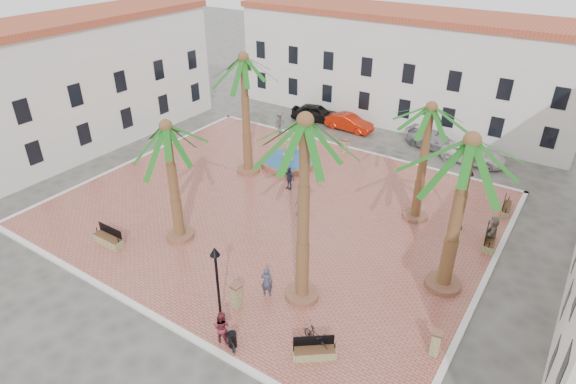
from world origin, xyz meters
name	(u,v)px	position (x,y,z in m)	size (l,w,h in m)	color
ground	(275,209)	(0.00, 0.00, 0.00)	(120.00, 120.00, 0.00)	#56544F
plaza	(275,208)	(0.00, 0.00, 0.07)	(26.00, 22.00, 0.15)	#AB5B4C
kerb_n	(353,149)	(0.00, 11.00, 0.08)	(26.30, 0.30, 0.16)	silver
kerb_s	(142,309)	(0.00, -11.00, 0.08)	(26.30, 0.30, 0.16)	silver
kerb_e	(484,282)	(13.00, 0.00, 0.08)	(0.30, 22.30, 0.16)	silver
kerb_w	(137,160)	(-13.00, 0.00, 0.08)	(0.30, 22.30, 0.16)	silver
building_north	(402,66)	(0.00, 19.99, 4.77)	(30.40, 7.40, 9.50)	white
building_west	(74,84)	(-19.00, 0.00, 5.02)	(6.40, 24.40, 10.00)	white
fountain	(288,160)	(-2.78, 5.72, 0.44)	(4.15, 4.15, 2.14)	#8E5A41
palm_nw	(244,71)	(-4.55, 3.12, 7.51)	(5.40, 5.40, 8.65)	#8E5A41
palm_sw	(168,141)	(-2.72, -5.70, 6.17)	(5.17, 5.17, 7.21)	#8E5A41
palm_s	(305,142)	(5.86, -6.09, 8.32)	(5.30, 5.30, 9.48)	#8E5A41
palm_e	(468,161)	(11.34, -1.52, 7.12)	(5.82, 5.82, 8.31)	#8E5A41
palm_ne	(429,121)	(7.86, 3.83, 6.45)	(4.94, 4.94, 7.46)	#8E5A41
bench_s	(109,239)	(-5.60, -8.41, 0.44)	(1.95, 0.60, 1.03)	#8C8858
bench_se	(314,352)	(8.26, -8.96, 0.42)	(1.79, 1.57, 0.97)	#8C8858
bench_e	(489,241)	(12.38, 3.35, 0.45)	(0.89, 2.05, 1.05)	#8C8858
bench_ne	(506,208)	(12.38, 7.60, 0.41)	(0.70, 1.77, 0.91)	#8C8858
lamppost_s	(217,272)	(3.61, -9.50, 2.93)	(0.45, 0.45, 4.10)	black
lamppost_e	(467,189)	(10.50, 4.05, 2.88)	(0.44, 0.44, 4.03)	black
bollard_se	(236,296)	(3.66, -8.39, 0.81)	(0.51, 0.51, 1.27)	#8C8858
bollard_n	(345,147)	(-0.03, 9.60, 0.80)	(0.46, 0.46, 1.26)	#8C8858
bollard_e	(435,343)	(12.40, -6.05, 0.80)	(0.54, 0.54, 1.26)	#8C8858
litter_bin	(232,340)	(5.04, -10.40, 0.52)	(0.38, 0.38, 0.74)	black
cyclist_a	(267,282)	(4.39, -6.95, 0.97)	(0.60, 0.39, 1.63)	#343B52
bicycle_a	(229,337)	(4.84, -10.40, 0.55)	(0.53, 1.52, 0.80)	black
cyclist_b	(221,327)	(4.48, -10.40, 0.95)	(0.78, 0.61, 1.60)	maroon
bicycle_b	(316,338)	(8.05, -8.46, 0.64)	(0.46, 1.62, 0.97)	black
pedestrian_fountain_a	(301,204)	(1.80, 0.21, 0.93)	(0.76, 0.49, 1.55)	#775E4E
pedestrian_fountain_b	(289,178)	(-0.64, 2.58, 0.95)	(0.94, 0.39, 1.61)	#2A354D
pedestrian_north	(280,122)	(-6.74, 10.40, 1.13)	(1.26, 0.73, 1.95)	#4F4F54
pedestrian_east	(493,231)	(12.40, 3.48, 1.05)	(1.67, 0.53, 1.80)	#796D5C
car_black	(316,113)	(-5.82, 14.90, 0.76)	(1.80, 4.49, 1.53)	black
car_red	(349,123)	(-2.22, 14.55, 0.70)	(1.48, 4.23, 1.39)	#B11A06
car_silver	(435,141)	(5.35, 14.83, 0.69)	(1.93, 4.76, 1.38)	#97969E
car_white	(473,154)	(8.60, 14.03, 0.65)	(2.16, 4.68, 1.30)	silver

